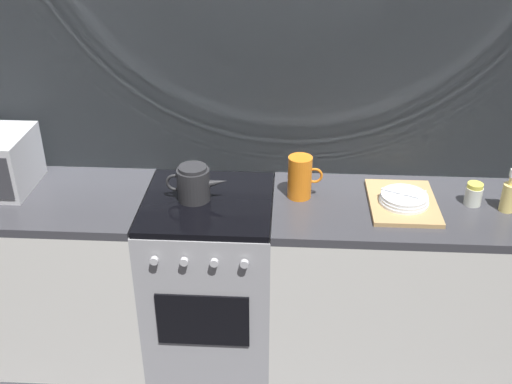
# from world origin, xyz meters

# --- Properties ---
(ground_plane) EXTENTS (8.00, 8.00, 0.00)m
(ground_plane) POSITION_xyz_m (0.00, 0.00, 0.00)
(ground_plane) COLOR #2D2D33
(back_wall) EXTENTS (3.60, 0.05, 2.40)m
(back_wall) POSITION_xyz_m (0.00, 0.32, 1.20)
(back_wall) COLOR gray
(back_wall) RESTS_ON ground_plane
(counter_left) EXTENTS (1.20, 0.60, 0.90)m
(counter_left) POSITION_xyz_m (-0.90, 0.00, 0.45)
(counter_left) COLOR silver
(counter_left) RESTS_ON ground_plane
(stove_unit) EXTENTS (0.60, 0.63, 0.90)m
(stove_unit) POSITION_xyz_m (-0.00, -0.00, 0.45)
(stove_unit) COLOR #9E9EA3
(stove_unit) RESTS_ON ground_plane
(counter_right) EXTENTS (1.20, 0.60, 0.90)m
(counter_right) POSITION_xyz_m (0.90, 0.00, 0.45)
(counter_right) COLOR silver
(counter_right) RESTS_ON ground_plane
(kettle) EXTENTS (0.28, 0.15, 0.17)m
(kettle) POSITION_xyz_m (-0.06, 0.01, 0.98)
(kettle) COLOR #262628
(kettle) RESTS_ON stove_unit
(pitcher) EXTENTS (0.16, 0.11, 0.20)m
(pitcher) POSITION_xyz_m (0.42, 0.06, 1.00)
(pitcher) COLOR orange
(pitcher) RESTS_ON counter_right
(dish_pile) EXTENTS (0.30, 0.40, 0.07)m
(dish_pile) POSITION_xyz_m (0.88, 0.01, 0.92)
(dish_pile) COLOR tan
(dish_pile) RESTS_ON counter_right
(spice_jar) EXTENTS (0.08, 0.08, 0.10)m
(spice_jar) POSITION_xyz_m (1.20, 0.03, 0.95)
(spice_jar) COLOR silver
(spice_jar) RESTS_ON counter_right
(spray_bottle) EXTENTS (0.08, 0.06, 0.20)m
(spray_bottle) POSITION_xyz_m (1.34, -0.01, 0.98)
(spray_bottle) COLOR #E5CC72
(spray_bottle) RESTS_ON counter_right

